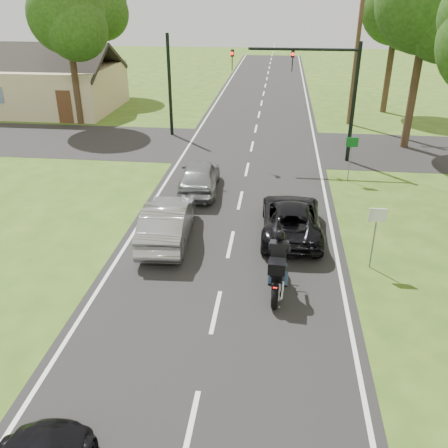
{
  "coord_description": "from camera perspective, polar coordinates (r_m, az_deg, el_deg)",
  "views": [
    {
      "loc": [
        1.51,
        -10.82,
        8.16
      ],
      "look_at": [
        -0.12,
        3.0,
        1.3
      ],
      "focal_mm": 38.0,
      "sensor_mm": 36.0,
      "label": 1
    }
  ],
  "objects": [
    {
      "name": "house",
      "position": [
        39.5,
        -20.46,
        15.35
      ],
      "size": [
        10.2,
        8.0,
        4.84
      ],
      "color": "tan",
      "rests_on": "ground"
    },
    {
      "name": "cross_road",
      "position": [
        28.07,
        3.39,
        9.3
      ],
      "size": [
        60.0,
        7.0,
        0.01
      ],
      "primitive_type": "cube",
      "color": "black",
      "rests_on": "ground"
    },
    {
      "name": "tree_left_far",
      "position": [
        43.35,
        -15.17,
        24.07
      ],
      "size": [
        5.76,
        5.58,
        10.14
      ],
      "color": "#332316",
      "rests_on": "ground"
    },
    {
      "name": "signal_pole_far",
      "position": [
        30.04,
        -6.55,
        16.18
      ],
      "size": [
        0.2,
        0.2,
        6.0
      ],
      "primitive_type": "cylinder",
      "color": "black",
      "rests_on": "ground"
    },
    {
      "name": "dark_suv",
      "position": [
        17.62,
        8.09,
        0.75
      ],
      "size": [
        2.21,
        4.66,
        1.28
      ],
      "primitive_type": "imported",
      "rotation": [
        0.0,
        0.0,
        3.16
      ],
      "color": "black",
      "rests_on": "road"
    },
    {
      "name": "silver_suv",
      "position": [
        21.32,
        -2.98,
        5.77
      ],
      "size": [
        1.9,
        4.23,
        1.41
      ],
      "primitive_type": "imported",
      "rotation": [
        0.0,
        0.0,
        3.2
      ],
      "color": "gray",
      "rests_on": "road"
    },
    {
      "name": "traffic_signal",
      "position": [
        25.21,
        11.26,
        16.58
      ],
      "size": [
        6.38,
        0.44,
        6.0
      ],
      "color": "black",
      "rests_on": "ground"
    },
    {
      "name": "silver_sedan",
      "position": [
        17.08,
        -6.8,
        0.29
      ],
      "size": [
        1.8,
        4.5,
        1.45
      ],
      "primitive_type": "imported",
      "rotation": [
        0.0,
        0.0,
        3.2
      ],
      "color": "#9F9FA3",
      "rests_on": "road"
    },
    {
      "name": "sign_green",
      "position": [
        23.02,
        15.08,
        8.77
      ],
      "size": [
        0.55,
        0.07,
        2.12
      ],
      "color": "slate",
      "rests_on": "ground"
    },
    {
      "name": "tree_left_near",
      "position": [
        33.39,
        -18.04,
        22.29
      ],
      "size": [
        5.12,
        4.96,
        9.22
      ],
      "color": "#332316",
      "rests_on": "ground"
    },
    {
      "name": "sign_white",
      "position": [
        15.61,
        17.85,
        0.04
      ],
      "size": [
        0.55,
        0.07,
        2.12
      ],
      "color": "slate",
      "rests_on": "ground"
    },
    {
      "name": "road",
      "position": [
        22.41,
        2.41,
        4.88
      ],
      "size": [
        8.0,
        100.0,
        0.01
      ],
      "primitive_type": "cube",
      "color": "black",
      "rests_on": "ground"
    },
    {
      "name": "motorcycle_rider",
      "position": [
        14.07,
        6.49,
        -5.42
      ],
      "size": [
        0.68,
        2.4,
        2.07
      ],
      "rotation": [
        0.0,
        0.0,
        -0.06
      ],
      "color": "black",
      "rests_on": "ground"
    },
    {
      "name": "utility_pole_far",
      "position": [
        33.3,
        15.76,
        20.03
      ],
      "size": [
        1.6,
        0.28,
        10.0
      ],
      "color": "brown",
      "rests_on": "ground"
    },
    {
      "name": "tree_row_d",
      "position": [
        28.62,
        24.08,
        22.74
      ],
      "size": [
        5.76,
        5.58,
        10.45
      ],
      "color": "#332316",
      "rests_on": "ground"
    },
    {
      "name": "tree_row_e",
      "position": [
        37.48,
        20.65,
        22.7
      ],
      "size": [
        5.28,
        5.12,
        9.61
      ],
      "color": "#332316",
      "rests_on": "ground"
    },
    {
      "name": "ground",
      "position": [
        13.63,
        -0.99,
        -10.52
      ],
      "size": [
        140.0,
        140.0,
        0.0
      ],
      "primitive_type": "plane",
      "color": "#315417",
      "rests_on": "ground"
    }
  ]
}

